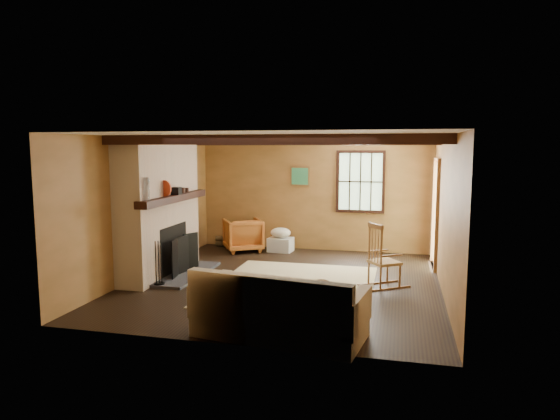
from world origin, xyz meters
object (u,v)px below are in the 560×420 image
(rocking_chair, at_px, (382,260))
(fireplace, at_px, (161,212))
(armchair, at_px, (243,235))
(sofa, at_px, (279,313))
(laundry_basket, at_px, (281,245))

(rocking_chair, bearing_deg, fireplace, 56.46)
(rocking_chair, relative_size, armchair, 1.35)
(fireplace, distance_m, armchair, 2.45)
(sofa, height_order, armchair, sofa)
(laundry_basket, relative_size, armchair, 0.65)
(fireplace, bearing_deg, sofa, -41.59)
(fireplace, xyz_separation_m, laundry_basket, (1.59, 2.33, -0.95))
(rocking_chair, distance_m, sofa, 2.71)
(fireplace, relative_size, rocking_chair, 2.31)
(rocking_chair, relative_size, laundry_basket, 2.08)
(rocking_chair, height_order, sofa, rocking_chair)
(sofa, xyz_separation_m, laundry_basket, (-1.12, 4.74, -0.14))
(fireplace, height_order, armchair, fireplace)
(sofa, relative_size, armchair, 2.74)
(fireplace, height_order, rocking_chair, fireplace)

